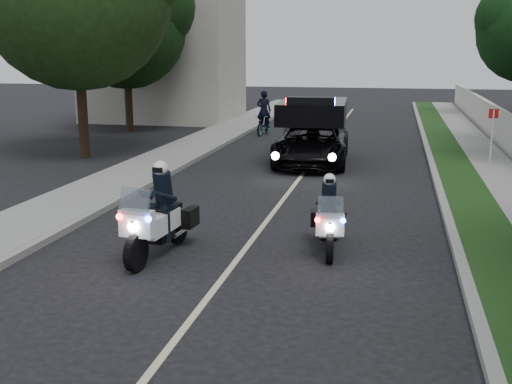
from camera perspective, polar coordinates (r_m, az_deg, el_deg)
ground at (r=9.28m, az=-6.35°, el=-11.98°), size 120.00×120.00×0.00m
curb_right at (r=18.40m, az=16.28°, el=0.33°), size 0.20×60.00×0.15m
grass_verge at (r=18.47m, az=18.44°, el=0.24°), size 1.20×60.00×0.16m
curb_left at (r=19.61m, az=-8.35°, el=1.46°), size 0.20×60.00×0.15m
sidewalk_left at (r=20.02m, az=-11.30°, el=1.58°), size 2.00×60.00×0.16m
building_far at (r=36.29m, az=-8.35°, el=12.04°), size 8.00×6.00×7.00m
lane_marking at (r=18.58m, az=3.57°, el=0.72°), size 0.12×50.00×0.01m
police_moto_left at (r=12.31m, az=-8.74°, el=-5.73°), size 0.95×2.23×1.84m
police_moto_right at (r=12.57m, az=6.55°, el=-5.27°), size 0.86×1.87×1.53m
police_suv at (r=22.05m, az=5.06°, el=2.59°), size 2.70×5.36×2.55m
bicycle at (r=29.52m, az=0.72°, el=5.22°), size 0.79×1.83×0.93m
cyclist at (r=29.52m, az=0.72°, el=5.22°), size 0.68×0.45×1.86m
sign_post at (r=22.67m, az=20.43°, el=2.12°), size 0.33×0.33×2.04m
tree_left_near at (r=24.06m, az=-15.26°, el=3.05°), size 7.67×7.67×11.31m
tree_left_far at (r=31.35m, az=-11.38°, el=5.41°), size 6.09×6.09×9.49m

